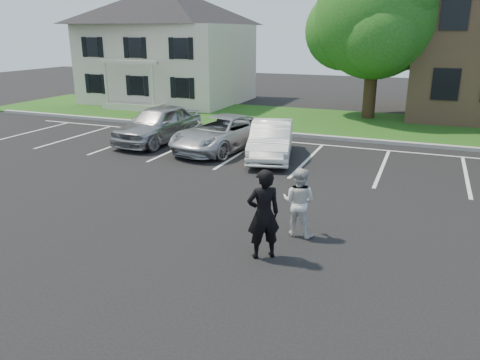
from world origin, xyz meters
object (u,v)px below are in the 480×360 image
tree (378,20)px  car_white_sedan (271,140)px  car_silver_minivan (221,133)px  man_white_shirt (299,202)px  house (168,46)px  man_black_suit (263,214)px  car_silver_west (158,124)px

tree → car_white_sedan: bearing=-103.3°
car_silver_minivan → car_white_sedan: (2.35, -0.53, 0.01)m
car_silver_minivan → car_white_sedan: 2.41m
man_white_shirt → house: bearing=-47.2°
tree → man_white_shirt: size_ratio=5.16×
man_black_suit → car_silver_minivan: 9.92m
tree → car_silver_west: size_ratio=1.82×
car_silver_minivan → car_white_sedan: car_white_sedan is taller
car_silver_west → car_white_sedan: bearing=-2.4°
car_silver_minivan → man_black_suit: bearing=-49.1°
man_black_suit → car_silver_west: man_black_suit is taller
man_white_shirt → car_silver_minivan: (-5.26, 7.20, -0.15)m
tree → car_silver_west: tree is taller
house → man_black_suit: 24.90m
house → man_white_shirt: (14.49, -18.90, -2.98)m
man_white_shirt → car_white_sedan: bearing=-61.2°
man_white_shirt → car_silver_west: 11.21m
car_white_sedan → car_silver_west: bearing=158.3°
car_silver_minivan → car_silver_west: bearing=-172.2°
man_white_shirt → car_white_sedan: 7.28m
house → car_white_sedan: bearing=-46.5°
car_silver_west → car_silver_minivan: size_ratio=0.95×
house → car_silver_minivan: size_ratio=2.03×
tree → car_silver_minivan: (-4.83, -9.93, -4.64)m
tree → car_silver_minivan: tree is taller
man_white_shirt → car_silver_minivan: bearing=-48.6°
man_black_suit → car_silver_minivan: size_ratio=0.40×
man_white_shirt → car_white_sedan: (-2.91, 6.67, -0.13)m
man_black_suit → car_silver_west: size_ratio=0.42×
car_silver_minivan → car_white_sedan: size_ratio=1.16×
man_black_suit → car_silver_minivan: bearing=-97.2°
house → tree: tree is taller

